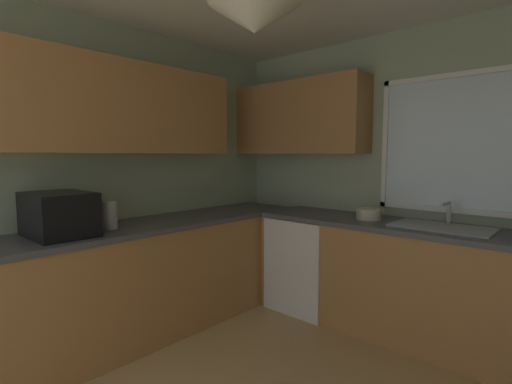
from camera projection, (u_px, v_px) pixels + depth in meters
room_shell at (260, 112)px, 2.32m from camera, size 3.54×3.94×2.55m
counter_run_left at (117, 286)px, 2.82m from camera, size 0.65×3.55×0.90m
counter_run_back at (412, 282)px, 2.93m from camera, size 2.63×0.65×0.90m
dishwasher at (309, 262)px, 3.55m from camera, size 0.60×0.60×0.86m
microwave at (59, 214)px, 2.48m from camera, size 0.48×0.36×0.29m
kettle at (109, 215)px, 2.72m from camera, size 0.11×0.11×0.21m
sink_assembly at (442, 227)px, 2.76m from camera, size 0.68×0.40×0.19m
bowl at (369, 214)px, 3.14m from camera, size 0.20×0.20×0.09m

